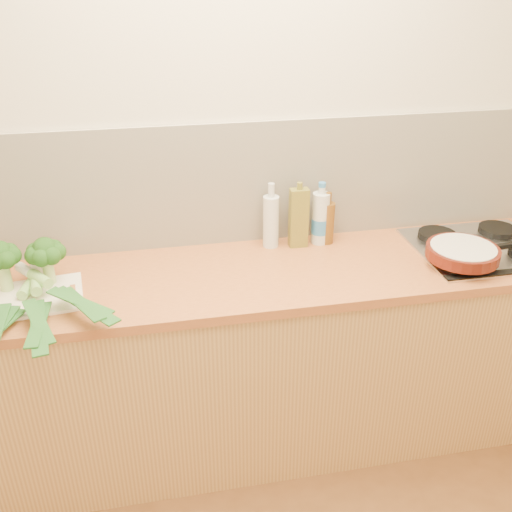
# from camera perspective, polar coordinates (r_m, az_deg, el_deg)

# --- Properties ---
(room_shell) EXTENTS (3.50, 3.50, 3.50)m
(room_shell) POSITION_cam_1_polar(r_m,az_deg,el_deg) (2.48, -1.54, 7.18)
(room_shell) COLOR beige
(room_shell) RESTS_ON ground
(counter) EXTENTS (3.20, 0.62, 0.90)m
(counter) POSITION_cam_1_polar(r_m,az_deg,el_deg) (2.58, -0.23, -10.24)
(counter) COLOR tan
(counter) RESTS_ON ground
(gas_hob) EXTENTS (0.58, 0.50, 0.04)m
(gas_hob) POSITION_cam_1_polar(r_m,az_deg,el_deg) (2.69, 21.65, 0.88)
(gas_hob) COLOR silver
(gas_hob) RESTS_ON counter
(chopping_board) EXTENTS (0.41, 0.32, 0.01)m
(chopping_board) POSITION_cam_1_polar(r_m,az_deg,el_deg) (2.30, -21.63, -3.92)
(chopping_board) COLOR white
(chopping_board) RESTS_ON counter
(broccoli_left) EXTENTS (0.15, 0.15, 0.20)m
(broccoli_left) POSITION_cam_1_polar(r_m,az_deg,el_deg) (2.32, -24.23, -0.10)
(broccoli_left) COLOR #A9CB76
(broccoli_left) RESTS_ON chopping_board
(broccoli_right) EXTENTS (0.15, 0.15, 0.19)m
(broccoli_right) POSITION_cam_1_polar(r_m,az_deg,el_deg) (2.31, -20.32, 0.30)
(broccoli_right) COLOR #A9CB76
(broccoli_right) RESTS_ON chopping_board
(leek_front) EXTENTS (0.20, 0.67, 0.04)m
(leek_front) POSITION_cam_1_polar(r_m,az_deg,el_deg) (2.27, -22.40, -3.71)
(leek_front) COLOR white
(leek_front) RESTS_ON chopping_board
(leek_mid) EXTENTS (0.17, 0.65, 0.04)m
(leek_mid) POSITION_cam_1_polar(r_m,az_deg,el_deg) (2.23, -21.09, -3.48)
(leek_mid) COLOR white
(leek_mid) RESTS_ON chopping_board
(leek_back) EXTENTS (0.41, 0.50, 0.04)m
(leek_back) POSITION_cam_1_polar(r_m,az_deg,el_deg) (2.21, -19.62, -2.89)
(leek_back) COLOR white
(leek_back) RESTS_ON chopping_board
(skillet) EXTENTS (0.43, 0.30, 0.05)m
(skillet) POSITION_cam_1_polar(r_m,az_deg,el_deg) (2.49, 20.02, 0.38)
(skillet) COLOR #50170D
(skillet) RESTS_ON gas_hob
(oil_tin) EXTENTS (0.08, 0.05, 0.30)m
(oil_tin) POSITION_cam_1_polar(r_m,az_deg,el_deg) (2.49, 4.28, 3.85)
(oil_tin) COLOR olive
(oil_tin) RESTS_ON counter
(glass_bottle) EXTENTS (0.07, 0.07, 0.29)m
(glass_bottle) POSITION_cam_1_polar(r_m,az_deg,el_deg) (2.49, 1.50, 3.57)
(glass_bottle) COLOR silver
(glass_bottle) RESTS_ON counter
(amber_bottle) EXTENTS (0.06, 0.06, 0.24)m
(amber_bottle) POSITION_cam_1_polar(r_m,az_deg,el_deg) (2.55, 7.12, 3.40)
(amber_bottle) COLOR brown
(amber_bottle) RESTS_ON counter
(water_bottle) EXTENTS (0.08, 0.08, 0.26)m
(water_bottle) POSITION_cam_1_polar(r_m,az_deg,el_deg) (2.54, 6.45, 3.64)
(water_bottle) COLOR silver
(water_bottle) RESTS_ON counter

